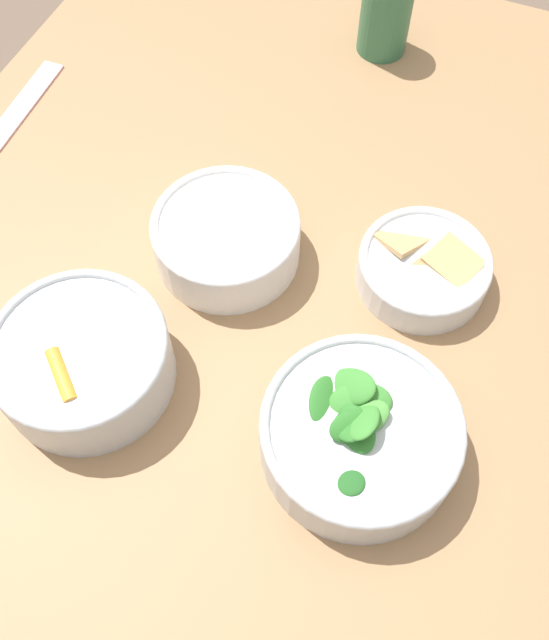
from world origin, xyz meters
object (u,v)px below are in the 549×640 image
(bowl_greens, at_px, (359,434))
(bowl_beans_hotdog, at_px, (226,239))
(bowl_cookies, at_px, (424,267))
(ruler, at_px, (3,132))
(bowl_carrots, at_px, (83,359))
(cup, at_px, (385,16))

(bowl_greens, bearing_deg, bowl_beans_hotdog, 52.47)
(bowl_cookies, height_order, ruler, bowl_cookies)
(bowl_carrots, distance_m, ruler, 0.37)
(bowl_greens, height_order, cup, cup)
(bowl_carrots, height_order, bowl_greens, bowl_greens)
(ruler, bearing_deg, cup, -49.57)
(bowl_carrots, height_order, cup, cup)
(bowl_greens, relative_size, bowl_cookies, 1.32)
(bowl_greens, height_order, bowl_beans_hotdog, bowl_greens)
(bowl_carrots, distance_m, bowl_cookies, 0.37)
(bowl_carrots, bearing_deg, cup, -11.28)
(bowl_cookies, bearing_deg, bowl_carrots, 131.25)
(bowl_greens, height_order, bowl_cookies, bowl_greens)
(bowl_greens, bearing_deg, bowl_carrots, 96.57)
(bowl_beans_hotdog, relative_size, ruler, 0.60)
(bowl_greens, relative_size, ruler, 0.70)
(ruler, height_order, cup, cup)
(bowl_greens, distance_m, ruler, 0.59)
(bowl_cookies, bearing_deg, bowl_greens, 179.55)
(cup, bearing_deg, bowl_carrots, 168.72)
(bowl_carrots, xyz_separation_m, bowl_beans_hotdog, (0.19, -0.07, -0.01))
(bowl_beans_hotdog, distance_m, bowl_cookies, 0.22)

